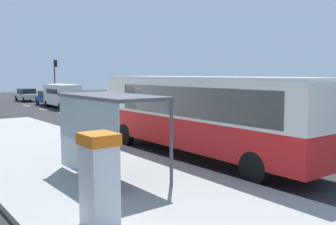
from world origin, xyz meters
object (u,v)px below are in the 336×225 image
(white_van, at_px, (62,94))
(sedan_near, at_px, (27,95))
(bus_shelter, at_px, (102,114))
(sedan_far, at_px, (49,98))
(ticket_machine, at_px, (99,179))
(traffic_light_near_side, at_px, (55,73))
(bus, at_px, (200,111))
(recycling_bin_yellow, at_px, (105,136))
(recycling_bin_blue, at_px, (113,139))

(white_van, bearing_deg, sedan_near, 89.50)
(sedan_near, xyz_separation_m, bus_shelter, (-8.71, -36.14, 1.31))
(sedan_far, relative_size, ticket_machine, 2.31)
(traffic_light_near_side, xyz_separation_m, bus_shelter, (-11.91, -34.96, -1.29))
(bus, xyz_separation_m, sedan_near, (4.01, 35.39, -1.05))
(sedan_near, height_order, recycling_bin_yellow, sedan_near)
(recycling_bin_blue, bearing_deg, ticket_machine, -121.53)
(sedan_near, xyz_separation_m, ticket_machine, (-10.49, -39.37, 0.38))
(sedan_far, distance_m, bus_shelter, 29.90)
(white_van, height_order, bus_shelter, bus_shelter)
(white_van, distance_m, bus_shelter, 26.16)
(sedan_far, bearing_deg, recycling_bin_yellow, -104.81)
(sedan_near, bearing_deg, bus, -96.47)
(recycling_bin_blue, height_order, traffic_light_near_side, traffic_light_near_side)
(sedan_near, distance_m, bus_shelter, 37.20)
(sedan_far, relative_size, recycling_bin_blue, 4.73)
(sedan_near, bearing_deg, sedan_far, -89.97)
(sedan_near, distance_m, recycling_bin_yellow, 32.82)
(sedan_far, bearing_deg, sedan_near, 90.03)
(ticket_machine, bearing_deg, white_van, 69.59)
(bus, xyz_separation_m, sedan_far, (4.01, 27.83, -1.05))
(white_van, height_order, sedan_near, white_van)
(sedan_near, bearing_deg, bus_shelter, -103.55)
(sedan_near, relative_size, recycling_bin_yellow, 4.64)
(recycling_bin_yellow, bearing_deg, recycling_bin_blue, -90.00)
(traffic_light_near_side, bearing_deg, white_van, -107.81)
(bus, xyz_separation_m, bus_shelter, (-4.70, -0.75, 0.25))
(bus, distance_m, white_van, 24.27)
(recycling_bin_blue, bearing_deg, traffic_light_near_side, 72.98)
(white_van, distance_m, recycling_bin_blue, 22.37)
(white_van, relative_size, traffic_light_near_side, 1.03)
(white_van, height_order, recycling_bin_yellow, white_van)
(bus, bearing_deg, recycling_bin_yellow, 127.64)
(bus, distance_m, sedan_far, 28.13)
(recycling_bin_blue, distance_m, recycling_bin_yellow, 0.70)
(white_van, relative_size, sedan_far, 1.17)
(recycling_bin_yellow, xyz_separation_m, traffic_light_near_side, (9.70, 30.99, 2.73))
(ticket_machine, bearing_deg, bus, 31.56)
(recycling_bin_blue, distance_m, traffic_light_near_side, 33.25)
(bus, xyz_separation_m, white_van, (3.91, 23.95, -0.50))
(recycling_bin_blue, xyz_separation_m, bus_shelter, (-2.21, -3.27, 1.44))
(white_van, relative_size, bus_shelter, 1.32)
(white_van, bearing_deg, sedan_far, 88.47)
(ticket_machine, xyz_separation_m, recycling_bin_yellow, (3.99, 7.21, -0.52))
(recycling_bin_blue, height_order, recycling_bin_yellow, same)
(recycling_bin_blue, distance_m, bus_shelter, 4.21)
(recycling_bin_blue, bearing_deg, sedan_far, 75.58)
(traffic_light_near_side, height_order, bus_shelter, traffic_light_near_side)
(bus, height_order, recycling_bin_yellow, bus)
(recycling_bin_blue, bearing_deg, bus_shelter, -124.07)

